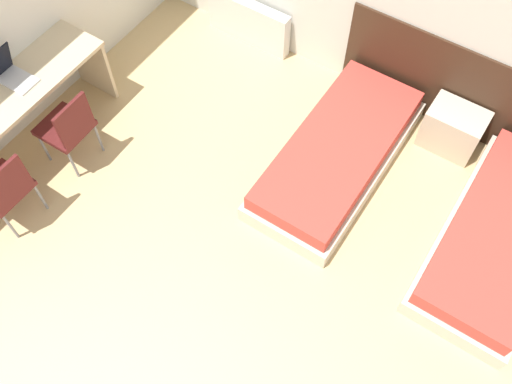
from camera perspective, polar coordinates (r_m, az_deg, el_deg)
headboard_panel at (r=5.52m, az=20.63°, el=8.94°), size 2.48×0.03×0.94m
bed_near_window at (r=5.21m, az=8.12°, el=3.76°), size 0.85×1.94×0.35m
bed_near_door at (r=5.13m, az=23.11°, el=-4.16°), size 0.85×1.94×0.35m
nightstand at (r=5.56m, az=19.08°, el=5.99°), size 0.51×0.35×0.45m
radiator at (r=6.19m, az=-0.75°, el=16.67°), size 0.94×0.12×0.49m
chair_near_laptop at (r=5.22m, az=-18.29°, el=6.25°), size 0.41×0.41×0.82m
chair_near_notebook at (r=5.03m, az=-23.88°, el=0.41°), size 0.41×0.41×0.82m
laptop at (r=5.30m, az=-23.23°, el=10.84°), size 0.33×0.22×0.33m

